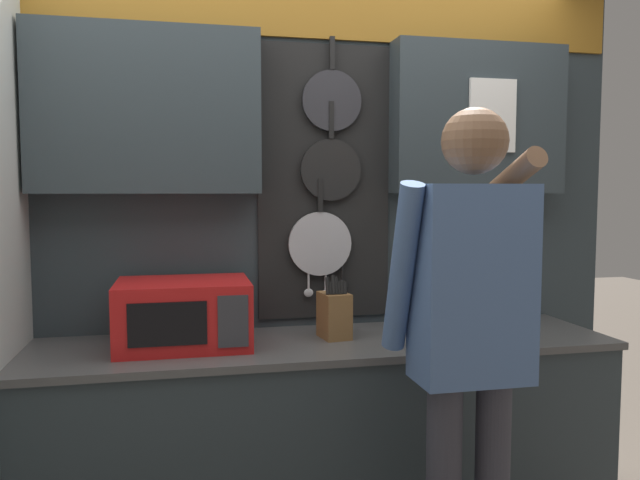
{
  "coord_description": "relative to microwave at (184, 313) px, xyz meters",
  "views": [
    {
      "loc": [
        -0.58,
        -2.53,
        1.52
      ],
      "look_at": [
        0.02,
        0.2,
        1.3
      ],
      "focal_mm": 35.0,
      "sensor_mm": 36.0,
      "label": 1
    }
  ],
  "objects": [
    {
      "name": "base_cabinet_counter",
      "position": [
        0.59,
        -0.03,
        -0.58
      ],
      "size": [
        2.44,
        0.63,
        0.89
      ],
      "color": "#2D383D",
      "rests_on": "ground_plane"
    },
    {
      "name": "back_wall_unit",
      "position": [
        0.58,
        0.25,
        0.51
      ],
      "size": [
        3.01,
        0.22,
        2.52
      ],
      "color": "#2D383D",
      "rests_on": "ground_plane"
    },
    {
      "name": "microwave",
      "position": [
        0.0,
        0.0,
        0.0
      ],
      "size": [
        0.53,
        0.4,
        0.27
      ],
      "color": "red",
      "rests_on": "base_cabinet_counter"
    },
    {
      "name": "knife_block",
      "position": [
        0.63,
        0.0,
        -0.03
      ],
      "size": [
        0.13,
        0.16,
        0.28
      ],
      "color": "brown",
      "rests_on": "base_cabinet_counter"
    },
    {
      "name": "utensil_crock",
      "position": [
        1.17,
        0.0,
        -0.05
      ],
      "size": [
        0.12,
        0.12,
        0.35
      ],
      "color": "white",
      "rests_on": "base_cabinet_counter"
    },
    {
      "name": "person",
      "position": [
        0.95,
        -0.64,
        0.06
      ],
      "size": [
        0.54,
        0.67,
        1.8
      ],
      "color": "#383842",
      "rests_on": "ground_plane"
    }
  ]
}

